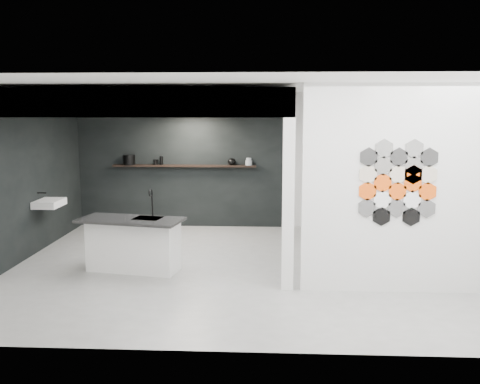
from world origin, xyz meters
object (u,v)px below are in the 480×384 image
at_px(glass_bowl, 249,163).
at_px(utensil_cup, 155,162).
at_px(glass_vase, 249,161).
at_px(bottle_dark, 161,160).
at_px(kettle, 232,162).
at_px(wall_basin, 49,203).
at_px(partition_panel, 394,189).
at_px(kitchen_island, 133,244).
at_px(stockpot, 129,160).

bearing_deg(glass_bowl, utensil_cup, 180.00).
xyz_separation_m(glass_vase, bottle_dark, (-1.83, 0.00, 0.01)).
bearing_deg(bottle_dark, kettle, 0.00).
relative_size(glass_bowl, glass_vase, 0.92).
bearing_deg(glass_vase, glass_bowl, 0.00).
bearing_deg(glass_bowl, wall_basin, -148.65).
bearing_deg(utensil_cup, glass_vase, 0.00).
relative_size(partition_panel, glass_vase, 18.26).
relative_size(wall_basin, glass_vase, 3.91).
relative_size(kitchen_island, kettle, 9.89).
xyz_separation_m(stockpot, bottle_dark, (0.68, 0.00, -0.01)).
xyz_separation_m(wall_basin, utensil_cup, (1.44, 2.07, 0.52)).
height_order(partition_panel, wall_basin, partition_panel).
xyz_separation_m(stockpot, glass_vase, (2.50, 0.00, -0.02)).
xyz_separation_m(wall_basin, kitchen_island, (1.73, -1.06, -0.43)).
height_order(glass_bowl, utensil_cup, utensil_cup).
distance_m(partition_panel, kettle, 4.57).
bearing_deg(stockpot, glass_vase, 0.00).
relative_size(partition_panel, wall_basin, 4.67).
bearing_deg(wall_basin, bottle_dark, 52.86).
bearing_deg(stockpot, glass_bowl, 0.00).
relative_size(partition_panel, kitchen_island, 1.69).
bearing_deg(bottle_dark, glass_vase, 0.00).
distance_m(glass_bowl, bottle_dark, 1.83).
height_order(partition_panel, glass_bowl, partition_panel).
distance_m(wall_basin, bottle_dark, 2.65).
height_order(wall_basin, kettle, kettle).
height_order(kettle, bottle_dark, bottle_dark).
xyz_separation_m(kitchen_island, kettle, (1.30, 3.12, 0.97)).
bearing_deg(kettle, partition_panel, -48.42).
bearing_deg(kitchen_island, bottle_dark, 103.97).
height_order(partition_panel, kitchen_island, partition_panel).
xyz_separation_m(wall_basin, stockpot, (0.89, 2.07, 0.57)).
height_order(stockpot, kettle, stockpot).
relative_size(bottle_dark, utensil_cup, 1.67).
bearing_deg(stockpot, kettle, 0.00).
distance_m(partition_panel, kitchen_island, 3.93).
distance_m(partition_panel, wall_basin, 5.78).
distance_m(kitchen_island, utensil_cup, 3.28).
bearing_deg(partition_panel, utensil_cup, 136.17).
bearing_deg(wall_basin, kettle, 34.23).
height_order(partition_panel, kettle, partition_panel).
height_order(glass_bowl, glass_vase, glass_vase).
bearing_deg(glass_bowl, partition_panel, -61.77).
bearing_deg(wall_basin, partition_panel, -18.23).
bearing_deg(partition_panel, glass_bowl, 118.23).
bearing_deg(partition_panel, kettle, 122.16).
height_order(glass_vase, bottle_dark, bottle_dark).
relative_size(glass_bowl, utensil_cup, 1.33).
distance_m(stockpot, utensil_cup, 0.56).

